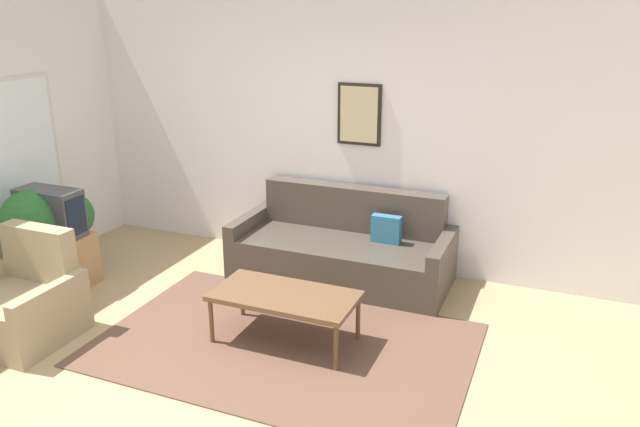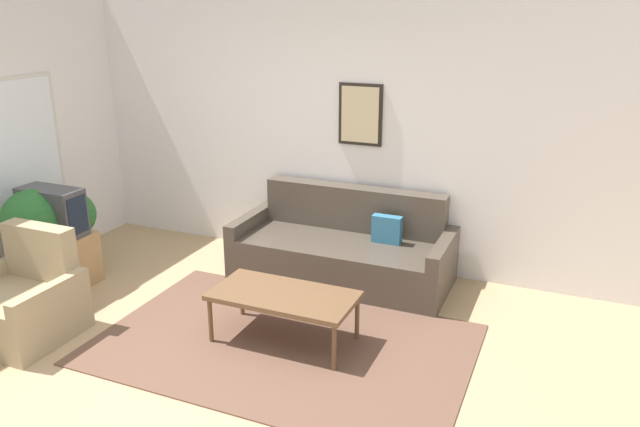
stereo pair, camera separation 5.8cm
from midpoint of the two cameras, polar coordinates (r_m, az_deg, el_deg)
The scene contains 11 objects.
ground_plane at distance 4.79m, azimuth -11.79°, elevation -14.30°, with size 16.00×16.00×0.00m, color tan.
area_rug at distance 5.07m, azimuth -3.05°, elevation -11.84°, with size 2.91×1.88×0.01m.
wall_back at distance 6.37m, azimuth 0.42°, elevation 7.59°, with size 8.00×0.09×2.70m.
couch at distance 6.11m, azimuth 2.47°, elevation -3.33°, with size 2.10×0.90×0.85m.
coffee_table at distance 4.94m, azimuth -3.00°, elevation -7.67°, with size 1.13×0.58×0.42m.
tv_stand at distance 6.48m, azimuth -22.52°, elevation -3.82°, with size 0.65×0.46×0.51m.
tv at distance 6.33m, azimuth -23.03°, elevation 0.18°, with size 0.62×0.28×0.45m.
armchair at distance 5.62m, azimuth -25.32°, elevation -7.38°, with size 0.83×0.76×0.86m.
potted_plant_tall at distance 6.31m, azimuth -24.46°, elevation -0.87°, with size 0.56×0.56×0.97m.
potted_plant_by_window at distance 6.77m, azimuth -21.41°, elevation -0.59°, with size 0.47×0.47×0.79m.
potted_plant_small at distance 6.50m, azimuth -22.66°, elevation -2.09°, with size 0.45×0.45×0.70m.
Camera 2 is at (2.44, -3.23, 2.57)m, focal length 35.00 mm.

